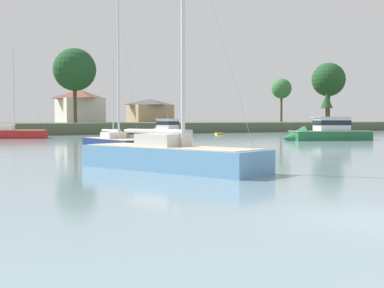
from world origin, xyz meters
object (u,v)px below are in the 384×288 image
(sailboat_navy, at_px, (115,145))
(sailboat_wood, at_px, (115,139))
(sailboat_red, at_px, (8,136))
(sailboat_skyblue, at_px, (170,164))
(cruiser_white, at_px, (166,132))
(mooring_buoy_white, at_px, (144,136))
(dinghy_yellow, at_px, (219,134))
(mooring_buoy_red, at_px, (128,137))
(cruiser_green, at_px, (323,135))

(sailboat_navy, bearing_deg, sailboat_wood, 70.65)
(sailboat_red, height_order, sailboat_skyblue, sailboat_skyblue)
(cruiser_white, distance_m, mooring_buoy_white, 6.91)
(sailboat_wood, bearing_deg, dinghy_yellow, 32.63)
(sailboat_skyblue, distance_m, sailboat_navy, 18.62)
(mooring_buoy_red, xyz_separation_m, mooring_buoy_white, (2.96, 1.45, -0.00))
(sailboat_wood, relative_size, sailboat_red, 0.76)
(sailboat_wood, height_order, sailboat_navy, sailboat_navy)
(dinghy_yellow, distance_m, sailboat_navy, 39.89)
(sailboat_wood, height_order, sailboat_red, sailboat_red)
(sailboat_wood, distance_m, sailboat_navy, 15.28)
(mooring_buoy_red, distance_m, mooring_buoy_white, 3.29)
(dinghy_yellow, relative_size, mooring_buoy_red, 6.58)
(cruiser_white, xyz_separation_m, sailboat_skyblue, (-22.04, -47.29, -0.31))
(mooring_buoy_red, relative_size, mooring_buoy_white, 1.05)
(cruiser_green, xyz_separation_m, mooring_buoy_red, (-16.89, 18.81, -0.58))
(dinghy_yellow, bearing_deg, sailboat_red, -178.11)
(mooring_buoy_red, bearing_deg, sailboat_wood, -119.18)
(sailboat_red, xyz_separation_m, mooring_buoy_red, (14.52, -4.49, -0.21))
(dinghy_yellow, height_order, sailboat_navy, sailboat_navy)
(cruiser_green, distance_m, dinghy_yellow, 24.37)
(sailboat_skyblue, bearing_deg, dinghy_yellow, 56.42)
(sailboat_wood, xyz_separation_m, sailboat_skyblue, (-8.75, -32.67, 0.08))
(sailboat_red, relative_size, mooring_buoy_red, 28.62)
(dinghy_yellow, distance_m, mooring_buoy_red, 18.41)
(sailboat_navy, relative_size, mooring_buoy_white, 32.79)
(sailboat_wood, distance_m, cruiser_white, 19.75)
(dinghy_yellow, xyz_separation_m, mooring_buoy_red, (-17.55, -5.55, -0.06))
(cruiser_green, bearing_deg, sailboat_wood, 155.52)
(sailboat_red, distance_m, mooring_buoy_red, 15.20)
(cruiser_green, xyz_separation_m, sailboat_skyblue, (-30.59, -22.73, -0.35))
(sailboat_wood, relative_size, dinghy_yellow, 3.31)
(cruiser_white, relative_size, mooring_buoy_white, 20.51)
(cruiser_green, distance_m, mooring_buoy_white, 24.59)
(sailboat_wood, relative_size, cruiser_white, 1.12)
(sailboat_skyblue, bearing_deg, mooring_buoy_white, 68.81)
(sailboat_navy, xyz_separation_m, mooring_buoy_white, (12.97, 24.73, -0.21))
(cruiser_white, xyz_separation_m, sailboat_navy, (-18.35, -29.03, -0.33))
(cruiser_white, height_order, sailboat_navy, sailboat_navy)
(sailboat_red, bearing_deg, sailboat_wood, -54.37)
(sailboat_wood, relative_size, sailboat_skyblue, 0.72)
(dinghy_yellow, relative_size, sailboat_navy, 0.21)
(dinghy_yellow, bearing_deg, mooring_buoy_white, -164.32)
(sailboat_skyblue, xyz_separation_m, mooring_buoy_white, (16.66, 42.99, -0.23))
(sailboat_red, bearing_deg, cruiser_green, -36.56)
(cruiser_green, relative_size, mooring_buoy_red, 25.04)
(cruiser_white, xyz_separation_m, mooring_buoy_red, (-8.34, -5.75, -0.53))
(sailboat_wood, distance_m, cruiser_green, 24.00)
(sailboat_red, bearing_deg, cruiser_white, 3.16)
(sailboat_wood, relative_size, mooring_buoy_white, 22.87)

